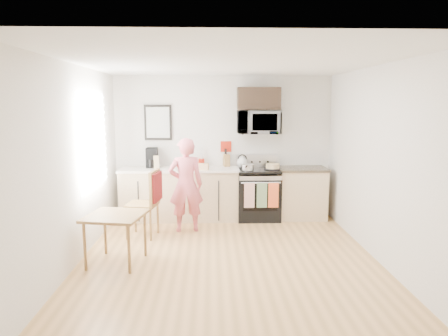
{
  "coord_description": "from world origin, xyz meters",
  "views": [
    {
      "loc": [
        -0.24,
        -5.12,
        2.09
      ],
      "look_at": [
        -0.03,
        1.0,
        1.1
      ],
      "focal_mm": 32.0,
      "sensor_mm": 36.0,
      "label": 1
    }
  ],
  "objects_px": {
    "range": "(258,195)",
    "person": "(186,185)",
    "dining_table": "(115,220)",
    "cake": "(273,167)",
    "chair": "(151,194)",
    "microwave": "(259,122)"
  },
  "relations": [
    {
      "from": "microwave",
      "to": "range",
      "type": "bearing_deg",
      "value": -89.94
    },
    {
      "from": "range",
      "to": "cake",
      "type": "height_order",
      "value": "range"
    },
    {
      "from": "chair",
      "to": "cake",
      "type": "xyz_separation_m",
      "value": [
        2.05,
        0.92,
        0.28
      ]
    },
    {
      "from": "microwave",
      "to": "person",
      "type": "relative_size",
      "value": 0.49
    },
    {
      "from": "cake",
      "to": "person",
      "type": "bearing_deg",
      "value": -157.33
    },
    {
      "from": "person",
      "to": "cake",
      "type": "distance_m",
      "value": 1.66
    },
    {
      "from": "microwave",
      "to": "chair",
      "type": "xyz_separation_m",
      "value": [
        -1.8,
        -1.07,
        -1.07
      ]
    },
    {
      "from": "range",
      "to": "chair",
      "type": "xyz_separation_m",
      "value": [
        -1.8,
        -0.97,
        0.25
      ]
    },
    {
      "from": "chair",
      "to": "microwave",
      "type": "bearing_deg",
      "value": 40.26
    },
    {
      "from": "microwave",
      "to": "cake",
      "type": "relative_size",
      "value": 2.54
    },
    {
      "from": "microwave",
      "to": "chair",
      "type": "bearing_deg",
      "value": -149.29
    },
    {
      "from": "range",
      "to": "person",
      "type": "xyz_separation_m",
      "value": [
        -1.27,
        -0.68,
        0.34
      ]
    },
    {
      "from": "microwave",
      "to": "dining_table",
      "type": "height_order",
      "value": "microwave"
    },
    {
      "from": "microwave",
      "to": "chair",
      "type": "distance_m",
      "value": 2.35
    },
    {
      "from": "person",
      "to": "range",
      "type": "bearing_deg",
      "value": -159.22
    },
    {
      "from": "microwave",
      "to": "cake",
      "type": "height_order",
      "value": "microwave"
    },
    {
      "from": "dining_table",
      "to": "cake",
      "type": "relative_size",
      "value": 2.41
    },
    {
      "from": "cake",
      "to": "dining_table",
      "type": "bearing_deg",
      "value": -140.12
    },
    {
      "from": "range",
      "to": "person",
      "type": "relative_size",
      "value": 0.75
    },
    {
      "from": "person",
      "to": "chair",
      "type": "bearing_deg",
      "value": 21.32
    },
    {
      "from": "dining_table",
      "to": "person",
      "type": "bearing_deg",
      "value": 57.87
    },
    {
      "from": "person",
      "to": "dining_table",
      "type": "distance_m",
      "value": 1.59
    }
  ]
}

